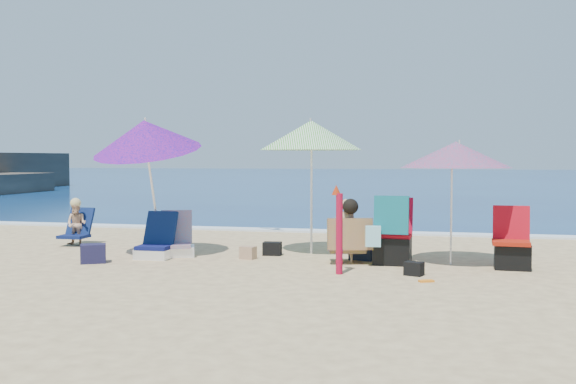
% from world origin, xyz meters
% --- Properties ---
extents(ground, '(120.00, 120.00, 0.00)m').
position_xyz_m(ground, '(0.00, 0.00, 0.00)').
color(ground, '#D8BC84').
rests_on(ground, ground).
extents(sea, '(120.00, 80.00, 0.12)m').
position_xyz_m(sea, '(0.00, 45.00, -0.05)').
color(sea, navy).
rests_on(sea, ground).
extents(foam, '(120.00, 0.50, 0.04)m').
position_xyz_m(foam, '(0.00, 5.10, 0.02)').
color(foam, white).
rests_on(foam, ground).
extents(umbrella_turquoise, '(1.91, 1.91, 1.92)m').
position_xyz_m(umbrella_turquoise, '(2.29, 1.15, 1.69)').
color(umbrella_turquoise, white).
rests_on(umbrella_turquoise, ground).
extents(umbrella_striped, '(2.15, 2.15, 2.32)m').
position_xyz_m(umbrella_striped, '(-0.08, 1.81, 2.02)').
color(umbrella_striped, white).
rests_on(umbrella_striped, ground).
extents(umbrella_blue, '(1.99, 2.06, 2.45)m').
position_xyz_m(umbrella_blue, '(-2.69, 0.90, 2.01)').
color(umbrella_blue, white).
rests_on(umbrella_blue, ground).
extents(furled_umbrella, '(0.18, 0.15, 1.26)m').
position_xyz_m(furled_umbrella, '(0.67, -0.02, 0.69)').
color(furled_umbrella, '#A50B2A').
rests_on(furled_umbrella, ground).
extents(chair_navy, '(0.55, 0.67, 0.75)m').
position_xyz_m(chair_navy, '(-2.48, 0.80, 0.20)').
color(chair_navy, '#0D124A').
rests_on(chair_navy, ground).
extents(chair_rainbow, '(0.75, 0.82, 0.75)m').
position_xyz_m(chair_rainbow, '(-2.24, 1.10, 0.20)').
color(chair_rainbow, '#E45058').
rests_on(chair_rainbow, ground).
extents(camp_chair_left, '(0.57, 0.59, 0.93)m').
position_xyz_m(camp_chair_left, '(3.11, 1.00, 0.28)').
color(camp_chair_left, '#A61C0B').
rests_on(camp_chair_left, ground).
extents(camp_chair_right, '(0.68, 0.80, 1.07)m').
position_xyz_m(camp_chair_right, '(1.34, 1.03, 0.39)').
color(camp_chair_right, red).
rests_on(camp_chair_right, ground).
extents(person_center, '(0.77, 0.72, 1.01)m').
position_xyz_m(person_center, '(0.66, 0.95, 0.49)').
color(person_center, tan).
rests_on(person_center, ground).
extents(person_left, '(0.49, 0.61, 0.89)m').
position_xyz_m(person_left, '(-4.60, 1.95, 0.40)').
color(person_left, tan).
rests_on(person_left, ground).
extents(bag_navy_a, '(0.46, 0.42, 0.29)m').
position_xyz_m(bag_navy_a, '(-3.22, 0.10, 0.15)').
color(bag_navy_a, '#1B1937').
rests_on(bag_navy_a, ground).
extents(bag_black_a, '(0.32, 0.25, 0.22)m').
position_xyz_m(bag_black_a, '(-0.69, 1.51, 0.11)').
color(bag_black_a, black).
rests_on(bag_black_a, ground).
extents(bag_tan, '(0.27, 0.22, 0.21)m').
position_xyz_m(bag_tan, '(-0.97, 1.02, 0.10)').
color(bag_tan, tan).
rests_on(bag_tan, ground).
extents(bag_navy_b, '(0.42, 0.34, 0.29)m').
position_xyz_m(bag_navy_b, '(0.84, 1.38, 0.14)').
color(bag_navy_b, '#1C263E').
rests_on(bag_navy_b, ground).
extents(bag_black_b, '(0.29, 0.25, 0.19)m').
position_xyz_m(bag_black_b, '(1.71, 0.09, 0.10)').
color(bag_black_b, black).
rests_on(bag_black_b, ground).
extents(orange_item, '(0.22, 0.16, 0.03)m').
position_xyz_m(orange_item, '(1.89, -0.36, 0.01)').
color(orange_item, orange).
rests_on(orange_item, ground).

